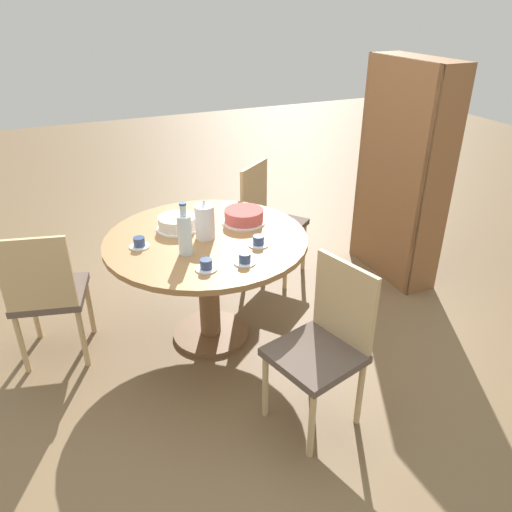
% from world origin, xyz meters
% --- Properties ---
extents(ground_plane, '(14.00, 14.00, 0.00)m').
position_xyz_m(ground_plane, '(0.00, 0.00, 0.00)').
color(ground_plane, brown).
extents(dining_table, '(1.28, 1.28, 0.75)m').
position_xyz_m(dining_table, '(0.00, 0.00, 0.60)').
color(dining_table, brown).
rests_on(dining_table, ground_plane).
extents(chair_a, '(0.51, 0.51, 0.92)m').
position_xyz_m(chair_a, '(-0.17, -0.97, 0.49)').
color(chair_a, tan).
rests_on(chair_a, ground_plane).
extents(chair_b, '(0.51, 0.51, 0.92)m').
position_xyz_m(chair_b, '(0.94, 0.32, 0.49)').
color(chair_b, tan).
rests_on(chair_b, ground_plane).
extents(chair_c, '(0.59, 0.59, 0.92)m').
position_xyz_m(chair_c, '(-0.66, 0.74, 0.49)').
color(chair_c, tan).
rests_on(chair_c, ground_plane).
extents(bookshelf, '(0.80, 0.28, 1.71)m').
position_xyz_m(bookshelf, '(-0.26, 1.69, 0.82)').
color(bookshelf, brown).
rests_on(bookshelf, ground_plane).
extents(coffee_pot, '(0.12, 0.12, 0.25)m').
position_xyz_m(coffee_pot, '(0.01, -0.01, 0.87)').
color(coffee_pot, silver).
rests_on(coffee_pot, dining_table).
extents(water_bottle, '(0.08, 0.08, 0.32)m').
position_xyz_m(water_bottle, '(0.17, -0.18, 0.88)').
color(water_bottle, silver).
rests_on(water_bottle, dining_table).
extents(cake_main, '(0.29, 0.29, 0.09)m').
position_xyz_m(cake_main, '(-0.11, 0.30, 0.80)').
color(cake_main, white).
rests_on(cake_main, dining_table).
extents(cake_second, '(0.27, 0.27, 0.09)m').
position_xyz_m(cake_second, '(-0.19, -0.13, 0.80)').
color(cake_second, white).
rests_on(cake_second, dining_table).
extents(cup_a, '(0.12, 0.12, 0.06)m').
position_xyz_m(cup_a, '(0.39, -0.13, 0.78)').
color(cup_a, silver).
rests_on(cup_a, dining_table).
extents(cup_b, '(0.12, 0.12, 0.06)m').
position_xyz_m(cup_b, '(0.24, 0.25, 0.78)').
color(cup_b, silver).
rests_on(cup_b, dining_table).
extents(cup_c, '(0.12, 0.12, 0.06)m').
position_xyz_m(cup_c, '(-0.03, -0.41, 0.78)').
color(cup_c, silver).
rests_on(cup_c, dining_table).
extents(cup_d, '(0.12, 0.12, 0.06)m').
position_xyz_m(cup_d, '(0.41, 0.09, 0.78)').
color(cup_d, silver).
rests_on(cup_d, dining_table).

